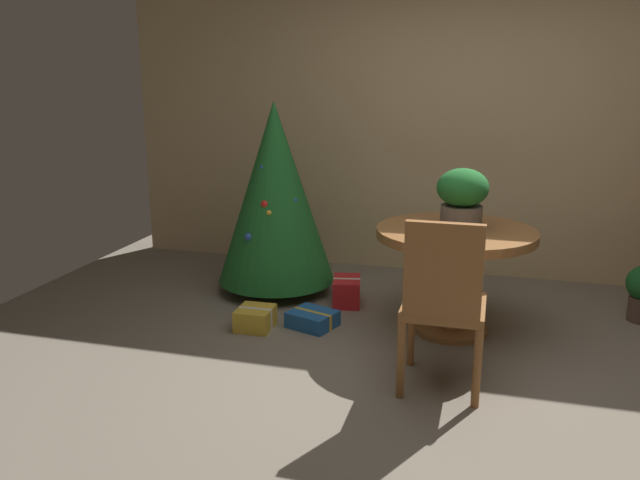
{
  "coord_description": "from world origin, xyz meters",
  "views": [
    {
      "loc": [
        0.27,
        -3.36,
        1.71
      ],
      "look_at": [
        -0.76,
        0.38,
        0.69
      ],
      "focal_mm": 35.92,
      "sensor_mm": 36.0,
      "label": 1
    }
  ],
  "objects_px": {
    "flower_vase": "(462,196)",
    "wooden_chair_near": "(443,298)",
    "round_dining_table": "(455,253)",
    "holiday_tree": "(275,193)",
    "gift_box_red": "(347,291)",
    "gift_box_gold": "(255,318)",
    "gift_box_blue": "(313,319)"
  },
  "relations": [
    {
      "from": "round_dining_table",
      "to": "gift_box_gold",
      "type": "relative_size",
      "value": 4.0
    },
    {
      "from": "gift_box_gold",
      "to": "holiday_tree",
      "type": "bearing_deg",
      "value": 98.67
    },
    {
      "from": "holiday_tree",
      "to": "flower_vase",
      "type": "bearing_deg",
      "value": -18.13
    },
    {
      "from": "flower_vase",
      "to": "wooden_chair_near",
      "type": "height_order",
      "value": "flower_vase"
    },
    {
      "from": "wooden_chair_near",
      "to": "gift_box_blue",
      "type": "xyz_separation_m",
      "value": [
        -0.93,
        0.71,
        -0.49
      ]
    },
    {
      "from": "wooden_chair_near",
      "to": "gift_box_gold",
      "type": "relative_size",
      "value": 3.78
    },
    {
      "from": "wooden_chair_near",
      "to": "gift_box_gold",
      "type": "height_order",
      "value": "wooden_chair_near"
    },
    {
      "from": "round_dining_table",
      "to": "holiday_tree",
      "type": "relative_size",
      "value": 0.69
    },
    {
      "from": "wooden_chair_near",
      "to": "gift_box_blue",
      "type": "height_order",
      "value": "wooden_chair_near"
    },
    {
      "from": "flower_vase",
      "to": "gift_box_gold",
      "type": "distance_m",
      "value": 1.62
    },
    {
      "from": "wooden_chair_near",
      "to": "gift_box_red",
      "type": "height_order",
      "value": "wooden_chair_near"
    },
    {
      "from": "gift_box_gold",
      "to": "gift_box_blue",
      "type": "bearing_deg",
      "value": 20.2
    },
    {
      "from": "round_dining_table",
      "to": "holiday_tree",
      "type": "xyz_separation_m",
      "value": [
        -1.43,
        0.5,
        0.24
      ]
    },
    {
      "from": "wooden_chair_near",
      "to": "gift_box_gold",
      "type": "bearing_deg",
      "value": 156.22
    },
    {
      "from": "flower_vase",
      "to": "holiday_tree",
      "type": "bearing_deg",
      "value": 161.87
    },
    {
      "from": "round_dining_table",
      "to": "wooden_chair_near",
      "type": "relative_size",
      "value": 1.06
    },
    {
      "from": "gift_box_gold",
      "to": "gift_box_red",
      "type": "xyz_separation_m",
      "value": [
        0.5,
        0.64,
        0.03
      ]
    },
    {
      "from": "wooden_chair_near",
      "to": "round_dining_table",
      "type": "bearing_deg",
      "value": 90.0
    },
    {
      "from": "holiday_tree",
      "to": "gift_box_gold",
      "type": "distance_m",
      "value": 1.09
    },
    {
      "from": "round_dining_table",
      "to": "gift_box_red",
      "type": "height_order",
      "value": "round_dining_table"
    },
    {
      "from": "gift_box_blue",
      "to": "gift_box_red",
      "type": "relative_size",
      "value": 1.11
    },
    {
      "from": "gift_box_blue",
      "to": "round_dining_table",
      "type": "bearing_deg",
      "value": 10.08
    },
    {
      "from": "wooden_chair_near",
      "to": "gift_box_blue",
      "type": "relative_size",
      "value": 2.68
    },
    {
      "from": "gift_box_gold",
      "to": "wooden_chair_near",
      "type": "bearing_deg",
      "value": -23.78
    },
    {
      "from": "round_dining_table",
      "to": "wooden_chair_near",
      "type": "distance_m",
      "value": 0.88
    },
    {
      "from": "gift_box_blue",
      "to": "flower_vase",
      "type": "bearing_deg",
      "value": 11.07
    },
    {
      "from": "flower_vase",
      "to": "gift_box_blue",
      "type": "relative_size",
      "value": 1.07
    },
    {
      "from": "holiday_tree",
      "to": "gift_box_gold",
      "type": "bearing_deg",
      "value": -81.33
    },
    {
      "from": "gift_box_red",
      "to": "holiday_tree",
      "type": "bearing_deg",
      "value": 165.22
    },
    {
      "from": "flower_vase",
      "to": "wooden_chair_near",
      "type": "bearing_deg",
      "value": -91.66
    },
    {
      "from": "round_dining_table",
      "to": "gift_box_blue",
      "type": "height_order",
      "value": "round_dining_table"
    },
    {
      "from": "holiday_tree",
      "to": "gift_box_blue",
      "type": "relative_size",
      "value": 4.09
    }
  ]
}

